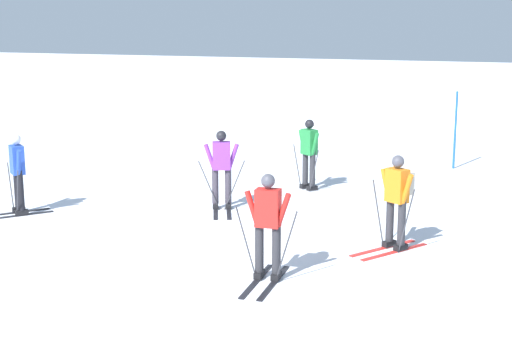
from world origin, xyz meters
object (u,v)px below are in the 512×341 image
(skier_green, at_px, (309,152))
(trail_marker_pole, at_px, (455,130))
(skier_red, at_px, (268,224))
(skier_orange, at_px, (397,197))
(skier_blue, at_px, (17,172))
(skier_purple, at_px, (222,167))

(skier_green, xyz_separation_m, trail_marker_pole, (2.97, 3.91, 0.14))
(skier_green, height_order, skier_red, same)
(skier_orange, relative_size, trail_marker_pole, 0.81)
(skier_blue, bearing_deg, skier_green, 40.73)
(skier_red, bearing_deg, skier_green, 101.07)
(skier_green, distance_m, skier_red, 6.36)
(skier_orange, xyz_separation_m, skier_blue, (-7.86, -0.41, -0.04))
(skier_red, xyz_separation_m, trail_marker_pole, (1.75, 10.15, 0.14))
(trail_marker_pole, bearing_deg, skier_green, -127.24)
(skier_purple, bearing_deg, skier_blue, -153.00)
(trail_marker_pole, bearing_deg, skier_purple, -123.67)
(skier_purple, xyz_separation_m, skier_red, (2.45, -3.85, 0.00))
(skier_green, distance_m, trail_marker_pole, 4.91)
(skier_orange, xyz_separation_m, skier_purple, (-4.05, 1.53, -0.04))
(skier_blue, relative_size, trail_marker_pole, 0.81)
(skier_red, distance_m, trail_marker_pole, 10.30)
(skier_orange, height_order, skier_purple, same)
(trail_marker_pole, bearing_deg, skier_orange, -91.09)
(skier_orange, distance_m, skier_purple, 4.33)
(skier_blue, xyz_separation_m, trail_marker_pole, (8.00, 8.24, 0.14))
(skier_purple, relative_size, skier_blue, 1.00)
(skier_orange, relative_size, skier_purple, 1.00)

